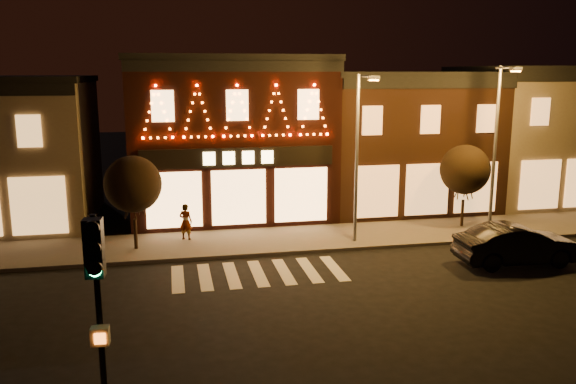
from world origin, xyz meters
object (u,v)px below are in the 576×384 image
object	(u,v)px
traffic_signal_near	(97,290)
pedestrian	(186,222)
dark_sedan	(517,245)
streetlamp_mid	(359,146)

from	to	relation	value
traffic_signal_near	pedestrian	size ratio (longest dim) A/B	2.95
dark_sedan	pedestrian	xyz separation A→B (m)	(-12.76, 5.62, 0.17)
streetlamp_mid	dark_sedan	world-z (taller)	streetlamp_mid
dark_sedan	pedestrian	world-z (taller)	pedestrian
streetlamp_mid	pedestrian	distance (m)	8.33
dark_sedan	pedestrian	size ratio (longest dim) A/B	2.97
streetlamp_mid	pedestrian	bearing A→B (deg)	171.30
dark_sedan	pedestrian	bearing A→B (deg)	67.58
streetlamp_mid	dark_sedan	size ratio (longest dim) A/B	1.50
traffic_signal_near	streetlamp_mid	distance (m)	15.95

